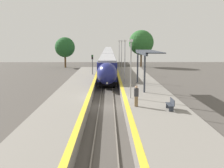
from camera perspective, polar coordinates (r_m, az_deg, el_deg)
ground_plane at (r=27.47m, az=-1.12°, el=-4.74°), size 120.00×120.00×0.00m
rail_left at (r=27.47m, az=-2.62°, el=-4.59°), size 0.08×90.00×0.15m
rail_right at (r=27.46m, az=0.39°, el=-4.58°), size 0.08×90.00×0.15m
train at (r=81.16m, az=-0.82°, el=5.72°), size 2.75×94.00×3.84m
platform_right at (r=27.64m, az=7.52°, el=-3.64°), size 5.17×64.00×1.03m
platform_left at (r=27.62m, az=-8.51°, el=-3.67°), size 3.97×64.00×1.03m
platform_bench at (r=22.57m, az=11.87°, el=-4.00°), size 0.44×1.49×0.89m
person_waiting at (r=23.26m, az=4.96°, el=-2.36°), size 0.36×0.23×1.74m
railway_signal at (r=45.73m, az=-4.01°, el=3.90°), size 0.28×0.28×4.20m
lamppost_near at (r=26.33m, az=3.84°, el=3.90°), size 0.36×0.20×5.54m
lamppost_mid at (r=36.14m, az=2.63°, el=5.20°), size 0.36×0.20×5.54m
lamppost_far at (r=45.96m, az=1.93°, el=5.95°), size 0.36×0.20×5.54m
lamppost_farthest at (r=55.80m, az=1.47°, el=6.43°), size 0.36×0.20×5.54m
station_canopy at (r=33.06m, az=6.89°, el=6.17°), size 2.02×10.18×4.24m
background_tree_left at (r=69.62m, az=-9.54°, el=7.37°), size 4.86×4.86×7.37m
background_tree_right at (r=71.37m, az=5.98°, el=8.38°), size 6.20×6.20×9.17m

